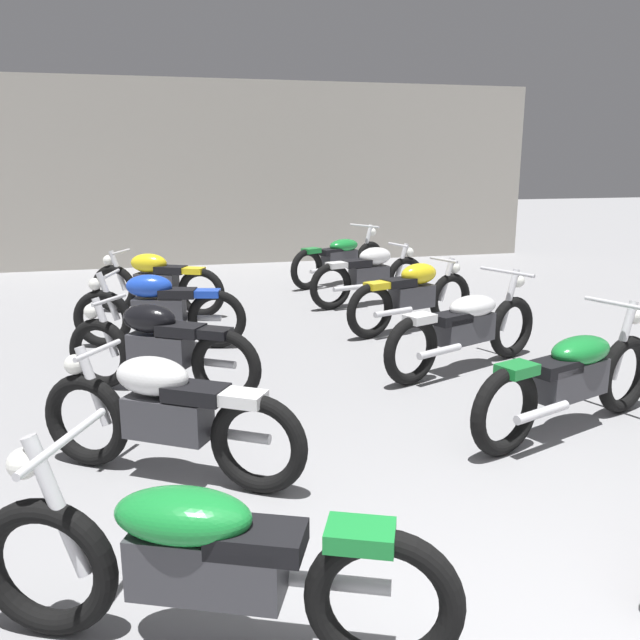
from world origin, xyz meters
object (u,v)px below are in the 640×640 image
motorcycle_left_row_3 (158,308)px  motorcycle_right_row_1 (572,377)px  motorcycle_left_row_0 (205,560)px  motorcycle_right_row_3 (413,295)px  motorcycle_left_row_4 (156,282)px  motorcycle_right_row_2 (466,327)px  motorcycle_left_row_1 (166,414)px  motorcycle_right_row_5 (340,258)px  motorcycle_left_row_2 (159,347)px  motorcycle_right_row_4 (370,274)px

motorcycle_left_row_3 → motorcycle_right_row_1: bearing=-47.0°
motorcycle_left_row_0 → motorcycle_right_row_3: (3.00, 5.04, 0.01)m
motorcycle_left_row_4 → motorcycle_right_row_2: 4.49m
motorcycle_left_row_1 → motorcycle_right_row_5: (3.12, 6.64, -0.01)m
motorcycle_left_row_2 → motorcycle_left_row_3: same height
motorcycle_left_row_2 → motorcycle_right_row_1: 3.51m
motorcycle_left_row_0 → motorcycle_right_row_2: size_ratio=0.99×
motorcycle_left_row_4 → motorcycle_right_row_3: (3.07, -1.72, 0.00)m
motorcycle_left_row_2 → motorcycle_right_row_5: motorcycle_right_row_5 is taller
motorcycle_left_row_0 → motorcycle_left_row_4: bearing=90.6°
motorcycle_right_row_2 → motorcycle_right_row_5: (0.11, 4.95, 0.00)m
motorcycle_right_row_2 → motorcycle_left_row_4: bearing=131.7°
motorcycle_left_row_0 → motorcycle_left_row_2: bearing=91.8°
motorcycle_left_row_2 → motorcycle_right_row_4: size_ratio=0.88×
motorcycle_right_row_3 → motorcycle_right_row_5: bearing=89.6°
motorcycle_left_row_0 → motorcycle_right_row_3: bearing=59.3°
motorcycle_left_row_4 → motorcycle_right_row_1: 5.88m
motorcycle_left_row_0 → motorcycle_right_row_3: size_ratio=1.07×
motorcycle_left_row_3 → motorcycle_right_row_2: motorcycle_right_row_2 is taller
motorcycle_left_row_0 → motorcycle_right_row_1: (2.99, 1.75, 0.00)m
motorcycle_left_row_3 → motorcycle_right_row_1: 4.50m
motorcycle_left_row_0 → motorcycle_left_row_1: 1.73m
motorcycle_right_row_4 → motorcycle_right_row_5: (0.05, 1.74, -0.01)m
motorcycle_right_row_4 → motorcycle_left_row_3: bearing=-152.6°
motorcycle_left_row_1 → motorcycle_left_row_4: bearing=89.7°
motorcycle_left_row_0 → motorcycle_right_row_5: 8.90m
motorcycle_left_row_3 → motorcycle_right_row_2: bearing=-28.6°
motorcycle_left_row_3 → motorcycle_right_row_5: bearing=47.0°
motorcycle_right_row_5 → motorcycle_left_row_2: bearing=-122.3°
motorcycle_right_row_5 → motorcycle_right_row_3: bearing=-90.4°
motorcycle_right_row_3 → motorcycle_right_row_5: (0.03, 3.33, -0.01)m
motorcycle_right_row_1 → motorcycle_left_row_1: bearing=-179.6°
motorcycle_left_row_0 → motorcycle_left_row_4: size_ratio=1.13×
motorcycle_right_row_2 → motorcycle_right_row_1: bearing=-87.4°
motorcycle_right_row_3 → motorcycle_right_row_5: 3.33m
motorcycle_right_row_3 → motorcycle_left_row_3: bearing=180.0°
motorcycle_left_row_1 → motorcycle_right_row_1: size_ratio=0.83×
motorcycle_left_row_1 → motorcycle_left_row_3: 3.31m
motorcycle_right_row_1 → motorcycle_right_row_2: same height
motorcycle_left_row_4 → motorcycle_right_row_1: size_ratio=0.87×
motorcycle_right_row_4 → motorcycle_right_row_1: bearing=-89.8°
motorcycle_left_row_0 → motorcycle_right_row_2: same height
motorcycle_right_row_1 → motorcycle_right_row_3: 3.29m
motorcycle_left_row_1 → motorcycle_right_row_2: size_ratio=0.84×
motorcycle_left_row_3 → motorcycle_right_row_4: same height
motorcycle_left_row_2 → motorcycle_right_row_5: bearing=57.7°
motorcycle_left_row_0 → motorcycle_left_row_3: bearing=90.9°
motorcycle_left_row_0 → motorcycle_right_row_2: bearing=49.5°
motorcycle_left_row_1 → motorcycle_right_row_4: size_ratio=0.89×
motorcycle_left_row_1 → motorcycle_right_row_3: size_ratio=0.90×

